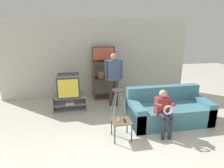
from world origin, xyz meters
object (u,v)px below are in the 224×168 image
(media_shelf, at_px, (105,80))
(couch, at_px, (168,111))
(tv_stand, at_px, (70,102))
(person_seated_child, at_px, (164,109))
(folding_stool, at_px, (118,95))
(snack_table, at_px, (121,123))
(television_main, at_px, (69,85))
(remote_control_black, at_px, (124,120))
(television_flat, at_px, (103,55))
(person_standing_adult, at_px, (114,75))
(remote_control_white, at_px, (119,120))

(media_shelf, relative_size, couch, 0.63)
(tv_stand, distance_m, person_seated_child, 2.73)
(folding_stool, relative_size, snack_table, 1.73)
(tv_stand, relative_size, television_main, 1.43)
(tv_stand, height_order, person_seated_child, person_seated_child)
(remote_control_black, bearing_deg, television_main, 129.39)
(tv_stand, distance_m, television_flat, 1.87)
(media_shelf, relative_size, snack_table, 2.98)
(television_flat, relative_size, folding_stool, 1.03)
(tv_stand, xyz_separation_m, remote_control_black, (1.17, -1.79, 0.20))
(media_shelf, relative_size, person_standing_adult, 0.77)
(folding_stool, bearing_deg, tv_stand, 155.14)
(remote_control_white, xyz_separation_m, couch, (1.39, 0.51, -0.14))
(snack_table, relative_size, remote_control_white, 2.89)
(person_standing_adult, distance_m, person_seated_child, 2.00)
(snack_table, distance_m, person_seated_child, 0.97)
(couch, relative_size, person_seated_child, 1.94)
(television_flat, height_order, folding_stool, television_flat)
(tv_stand, relative_size, person_standing_adult, 0.61)
(television_flat, relative_size, couch, 0.38)
(remote_control_white, bearing_deg, person_standing_adult, 85.97)
(couch, bearing_deg, remote_control_white, -159.87)
(television_flat, bearing_deg, television_main, -143.84)
(television_main, distance_m, snack_table, 2.13)
(folding_stool, relative_size, remote_control_black, 4.99)
(folding_stool, relative_size, couch, 0.36)
(folding_stool, bearing_deg, remote_control_black, -96.20)
(remote_control_black, distance_m, remote_control_white, 0.13)
(television_main, relative_size, snack_table, 1.63)
(snack_table, xyz_separation_m, person_standing_adult, (0.20, 1.82, 0.62))
(television_main, xyz_separation_m, remote_control_black, (1.18, -1.79, -0.32))
(folding_stool, height_order, person_seated_child, person_seated_child)
(media_shelf, xyz_separation_m, remote_control_black, (0.02, -2.61, -0.20))
(television_flat, bearing_deg, person_standing_adult, -76.50)
(tv_stand, bearing_deg, folding_stool, -24.86)
(tv_stand, xyz_separation_m, folding_stool, (1.30, -0.60, 0.35))
(media_shelf, distance_m, remote_control_black, 2.62)
(couch, xyz_separation_m, person_standing_adult, (-1.14, 1.27, 0.68))
(tv_stand, relative_size, remote_control_white, 6.75)
(tv_stand, height_order, remote_control_white, tv_stand)
(television_flat, bearing_deg, person_seated_child, -70.39)
(television_main, bearing_deg, person_seated_child, -40.76)
(remote_control_black, relative_size, person_seated_child, 0.14)
(tv_stand, bearing_deg, media_shelf, 35.45)
(remote_control_white, relative_size, person_standing_adult, 0.09)
(media_shelf, xyz_separation_m, person_seated_child, (0.89, -2.59, -0.02))
(television_flat, height_order, couch, television_flat)
(remote_control_white, bearing_deg, person_seated_child, 1.70)
(tv_stand, height_order, remote_control_black, tv_stand)
(television_flat, bearing_deg, remote_control_white, -91.42)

